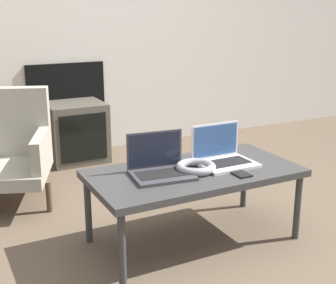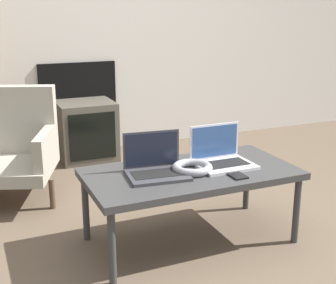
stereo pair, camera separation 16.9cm
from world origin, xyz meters
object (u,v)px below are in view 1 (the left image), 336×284
at_px(laptop_left, 160,166).
at_px(headphones, 195,167).
at_px(phone, 240,173).
at_px(tv, 76,132).
at_px(laptop_right, 223,156).

bearing_deg(laptop_left, headphones, -5.73).
xyz_separation_m(phone, tv, (-0.33, 1.81, -0.17)).
relative_size(laptop_left, phone, 2.54).
bearing_deg(laptop_right, laptop_left, 179.88).
height_order(laptop_right, tv, laptop_right).
bearing_deg(phone, laptop_right, 84.36).
bearing_deg(laptop_left, tv, 95.37).
bearing_deg(laptop_right, tv, 101.90).
bearing_deg(tv, phone, -79.72).
distance_m(laptop_left, phone, 0.41).
bearing_deg(phone, tv, 100.28).
xyz_separation_m(headphones, tv, (-0.15, 1.67, -0.18)).
relative_size(laptop_right, phone, 2.35).
distance_m(laptop_left, headphones, 0.19).
height_order(laptop_right, phone, laptop_right).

